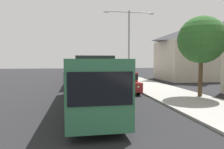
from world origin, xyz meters
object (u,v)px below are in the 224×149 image
(bus_fourth_in_line, at_px, (81,66))
(roadside_tree, at_px, (201,40))
(bus_lead, at_px, (90,81))
(white_suv, at_px, (126,81))
(bus_second_in_line, at_px, (84,71))
(bus_rear, at_px, (80,65))
(bus_middle, at_px, (82,68))
(streetlamp_mid, at_px, (129,40))

(bus_fourth_in_line, distance_m, roadside_tree, 37.27)
(bus_lead, xyz_separation_m, white_suv, (3.70, 5.74, -0.66))
(bus_fourth_in_line, xyz_separation_m, white_suv, (3.70, -32.05, -0.66))
(bus_fourth_in_line, height_order, white_suv, bus_fourth_in_line)
(bus_second_in_line, bearing_deg, bus_rear, 90.00)
(bus_middle, bearing_deg, white_suv, -79.35)
(bus_lead, distance_m, bus_rear, 50.41)
(bus_middle, distance_m, bus_rear, 25.01)
(bus_rear, distance_m, roadside_tree, 49.59)
(bus_fourth_in_line, distance_m, white_suv, 32.27)
(streetlamp_mid, bearing_deg, bus_fourth_in_line, 101.47)
(bus_middle, height_order, streetlamp_mid, streetlamp_mid)
(bus_rear, relative_size, roadside_tree, 1.66)
(bus_middle, xyz_separation_m, streetlamp_mid, (5.40, -14.21, 3.83))
(white_suv, distance_m, roadside_tree, 7.43)
(bus_lead, distance_m, white_suv, 6.86)
(bus_lead, bearing_deg, streetlamp_mid, 64.24)
(bus_fourth_in_line, bearing_deg, white_suv, -83.42)
(bus_lead, xyz_separation_m, bus_fourth_in_line, (-0.00, 37.79, -0.00))
(bus_lead, height_order, bus_fourth_in_line, same)
(bus_rear, bearing_deg, bus_second_in_line, -90.00)
(roadside_tree, bearing_deg, bus_fourth_in_line, 103.72)
(white_suv, height_order, streetlamp_mid, streetlamp_mid)
(bus_second_in_line, xyz_separation_m, streetlamp_mid, (5.40, -2.17, 3.83))
(bus_rear, bearing_deg, bus_fourth_in_line, -90.00)
(bus_second_in_line, distance_m, streetlamp_mid, 6.96)
(bus_lead, bearing_deg, white_suv, 57.21)
(bus_fourth_in_line, bearing_deg, roadside_tree, -76.28)
(bus_second_in_line, xyz_separation_m, white_suv, (3.70, -7.62, -0.66))
(bus_rear, bearing_deg, bus_lead, -90.00)
(bus_lead, distance_m, bus_middle, 25.40)
(bus_second_in_line, height_order, bus_rear, same)
(bus_second_in_line, bearing_deg, white_suv, -64.11)
(bus_rear, bearing_deg, bus_middle, -90.00)
(bus_lead, bearing_deg, bus_middle, 90.00)
(bus_rear, bearing_deg, roadside_tree, -79.75)
(bus_second_in_line, bearing_deg, roadside_tree, -52.94)
(bus_rear, xyz_separation_m, white_suv, (3.70, -44.67, -0.66))
(bus_lead, height_order, streetlamp_mid, streetlamp_mid)
(streetlamp_mid, distance_m, roadside_tree, 10.13)
(bus_second_in_line, relative_size, streetlamp_mid, 1.27)
(roadside_tree, bearing_deg, white_suv, 141.63)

